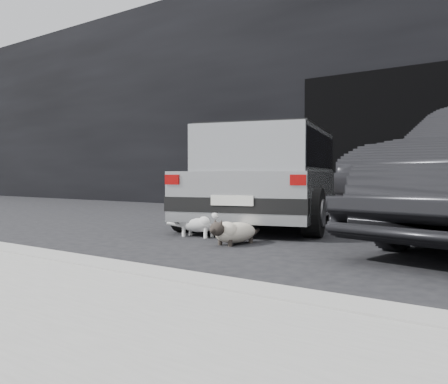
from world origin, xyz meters
The scene contains 7 objects.
ground centered at (0.00, 0.00, 0.00)m, with size 80.00×80.00×0.00m, color black.
building_facade centered at (1.00, 6.00, 2.50)m, with size 34.00×4.00×5.00m, color black.
garage_opening centered at (1.00, 3.99, 1.30)m, with size 4.00×0.10×2.60m, color black.
curb centered at (1.00, -2.60, 0.06)m, with size 18.00×0.25×0.12m, color gray.
silver_hatchback centered at (-0.14, 1.16, 0.73)m, with size 2.56×3.93×1.34m.
cat_siamese centered at (0.53, -0.77, 0.12)m, with size 0.33×0.80×0.27m.
cat_white centered at (-0.10, -0.49, 0.17)m, with size 0.76×0.28×0.36m.
Camera 1 is at (3.22, -4.65, 0.69)m, focal length 38.00 mm.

